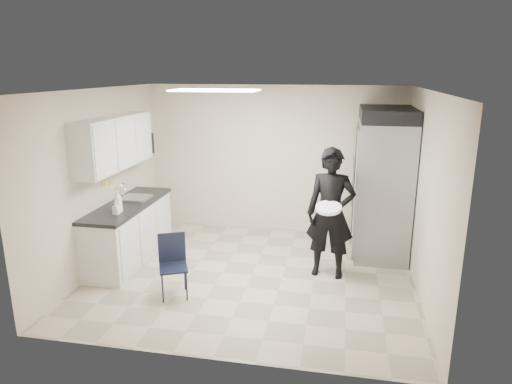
% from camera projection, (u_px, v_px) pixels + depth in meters
% --- Properties ---
extents(floor, '(4.50, 4.50, 0.00)m').
position_uv_depth(floor, '(252.00, 275.00, 6.53)').
color(floor, tan).
rests_on(floor, ground).
extents(ceiling, '(4.50, 4.50, 0.00)m').
position_uv_depth(ceiling, '(251.00, 90.00, 5.85)').
color(ceiling, white).
rests_on(ceiling, back_wall).
extents(back_wall, '(4.50, 0.00, 4.50)m').
position_uv_depth(back_wall, '(274.00, 160.00, 8.09)').
color(back_wall, beige).
rests_on(back_wall, floor).
extents(left_wall, '(0.00, 4.00, 4.00)m').
position_uv_depth(left_wall, '(100.00, 180.00, 6.60)').
color(left_wall, beige).
rests_on(left_wall, floor).
extents(right_wall, '(0.00, 4.00, 4.00)m').
position_uv_depth(right_wall, '(425.00, 196.00, 5.78)').
color(right_wall, beige).
rests_on(right_wall, floor).
extents(ceiling_panel, '(1.20, 0.60, 0.02)m').
position_uv_depth(ceiling_panel, '(215.00, 90.00, 6.35)').
color(ceiling_panel, white).
rests_on(ceiling_panel, ceiling).
extents(lower_counter, '(0.60, 1.90, 0.86)m').
position_uv_depth(lower_counter, '(129.00, 233.00, 6.97)').
color(lower_counter, silver).
rests_on(lower_counter, floor).
extents(countertop, '(0.64, 1.95, 0.05)m').
position_uv_depth(countertop, '(127.00, 205.00, 6.85)').
color(countertop, black).
rests_on(countertop, lower_counter).
extents(sink, '(0.42, 0.40, 0.14)m').
position_uv_depth(sink, '(136.00, 201.00, 7.08)').
color(sink, gray).
rests_on(sink, countertop).
extents(faucet, '(0.02, 0.02, 0.24)m').
position_uv_depth(faucet, '(123.00, 191.00, 7.08)').
color(faucet, silver).
rests_on(faucet, countertop).
extents(upper_cabinets, '(0.35, 1.80, 0.75)m').
position_uv_depth(upper_cabinets, '(114.00, 142.00, 6.62)').
color(upper_cabinets, silver).
rests_on(upper_cabinets, left_wall).
extents(towel_dispenser, '(0.22, 0.30, 0.35)m').
position_uv_depth(towel_dispenser, '(144.00, 144.00, 7.78)').
color(towel_dispenser, black).
rests_on(towel_dispenser, left_wall).
extents(notice_sticker_left, '(0.00, 0.12, 0.07)m').
position_uv_depth(notice_sticker_left, '(104.00, 184.00, 6.72)').
color(notice_sticker_left, yellow).
rests_on(notice_sticker_left, left_wall).
extents(notice_sticker_right, '(0.00, 0.12, 0.07)m').
position_uv_depth(notice_sticker_right, '(111.00, 183.00, 6.92)').
color(notice_sticker_right, yellow).
rests_on(notice_sticker_right, left_wall).
extents(commercial_fridge, '(0.80, 1.35, 2.10)m').
position_uv_depth(commercial_fridge, '(382.00, 188.00, 7.13)').
color(commercial_fridge, gray).
rests_on(commercial_fridge, floor).
extents(fridge_compressor, '(0.80, 1.35, 0.20)m').
position_uv_depth(fridge_compressor, '(388.00, 114.00, 6.83)').
color(fridge_compressor, black).
rests_on(fridge_compressor, commercial_fridge).
extents(folding_chair, '(0.46, 0.46, 0.79)m').
position_uv_depth(folding_chair, '(173.00, 268.00, 5.83)').
color(folding_chair, black).
rests_on(folding_chair, floor).
extents(man_tuxedo, '(0.72, 0.52, 1.84)m').
position_uv_depth(man_tuxedo, '(331.00, 213.00, 6.32)').
color(man_tuxedo, black).
rests_on(man_tuxedo, floor).
extents(bucket_lid, '(0.38, 0.38, 0.04)m').
position_uv_depth(bucket_lid, '(329.00, 208.00, 6.05)').
color(bucket_lid, white).
rests_on(bucket_lid, man_tuxedo).
extents(soap_bottle_a, '(0.17, 0.17, 0.31)m').
position_uv_depth(soap_bottle_a, '(118.00, 201.00, 6.38)').
color(soap_bottle_a, white).
rests_on(soap_bottle_a, countertop).
extents(soap_bottle_b, '(0.08, 0.08, 0.17)m').
position_uv_depth(soap_bottle_b, '(116.00, 208.00, 6.30)').
color(soap_bottle_b, '#A2A4AD').
rests_on(soap_bottle_b, countertop).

